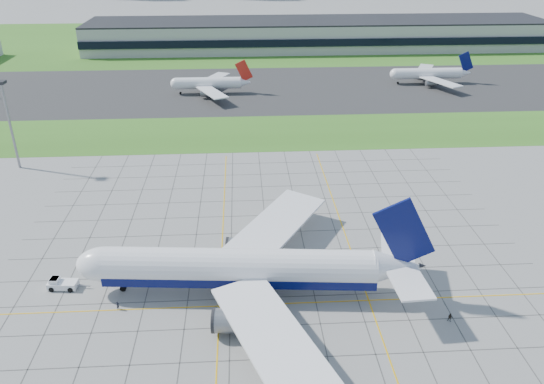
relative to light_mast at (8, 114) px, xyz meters
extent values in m
plane|color=#979792|center=(70.00, -65.00, -16.18)|extent=(1400.00, 1400.00, 0.00)
cube|color=#33621C|center=(70.00, 25.00, -16.16)|extent=(700.00, 35.00, 0.04)
cube|color=#383838|center=(70.00, 80.00, -16.15)|extent=(700.00, 75.00, 0.04)
cube|color=#33621C|center=(70.00, 190.00, -16.16)|extent=(700.00, 145.00, 0.04)
cube|color=#474744|center=(22.00, -55.00, -16.17)|extent=(0.18, 130.00, 0.02)
cube|color=#474744|center=(30.00, -55.00, -16.17)|extent=(0.18, 130.00, 0.02)
cube|color=#474744|center=(38.00, -55.00, -16.17)|extent=(0.18, 130.00, 0.02)
cube|color=#474744|center=(46.00, -55.00, -16.17)|extent=(0.18, 130.00, 0.02)
cube|color=#474744|center=(54.00, -55.00, -16.17)|extent=(0.18, 130.00, 0.02)
cube|color=#474744|center=(62.00, -55.00, -16.17)|extent=(0.18, 130.00, 0.02)
cube|color=#474744|center=(70.00, -55.00, -16.17)|extent=(0.18, 130.00, 0.02)
cube|color=#474744|center=(78.00, -55.00, -16.17)|extent=(0.18, 130.00, 0.02)
cube|color=#474744|center=(86.00, -55.00, -16.17)|extent=(0.18, 130.00, 0.02)
cube|color=#474744|center=(94.00, -55.00, -16.17)|extent=(0.18, 130.00, 0.02)
cube|color=#474744|center=(102.00, -55.00, -16.17)|extent=(0.18, 130.00, 0.02)
cube|color=#474744|center=(110.00, -55.00, -16.17)|extent=(0.18, 130.00, 0.02)
cube|color=#474744|center=(118.00, -55.00, -16.17)|extent=(0.18, 130.00, 0.02)
cube|color=#474744|center=(70.00, -81.00, -16.17)|extent=(110.00, 0.18, 0.02)
cube|color=#474744|center=(70.00, -73.00, -16.17)|extent=(110.00, 0.18, 0.02)
cube|color=#474744|center=(70.00, -65.00, -16.17)|extent=(110.00, 0.18, 0.02)
cube|color=#474744|center=(70.00, -57.00, -16.17)|extent=(110.00, 0.18, 0.02)
cube|color=#474744|center=(70.00, -49.00, -16.17)|extent=(110.00, 0.18, 0.02)
cube|color=#474744|center=(70.00, -41.00, -16.17)|extent=(110.00, 0.18, 0.02)
cube|color=#474744|center=(70.00, -33.00, -16.17)|extent=(110.00, 0.18, 0.02)
cube|color=#474744|center=(70.00, -25.00, -16.17)|extent=(110.00, 0.18, 0.02)
cube|color=#474744|center=(70.00, -17.00, -16.17)|extent=(110.00, 0.18, 0.02)
cube|color=#474744|center=(70.00, -9.00, -16.17)|extent=(110.00, 0.18, 0.02)
cube|color=#474744|center=(70.00, -1.00, -16.17)|extent=(110.00, 0.18, 0.02)
cube|color=#EDB10C|center=(70.00, -67.00, -16.16)|extent=(120.00, 0.25, 0.03)
cube|color=#EDB10C|center=(60.00, -45.00, -16.16)|extent=(0.25, 100.00, 0.03)
cube|color=#EDB10C|center=(88.00, -45.00, -16.16)|extent=(0.25, 100.00, 0.03)
cube|color=#B7B7B2|center=(110.00, 165.00, -8.68)|extent=(260.00, 42.00, 15.00)
cube|color=black|center=(110.00, 143.50, -9.18)|extent=(260.00, 1.00, 4.00)
cube|color=black|center=(110.00, 165.00, -0.78)|extent=(260.00, 42.00, 0.80)
cylinder|color=gray|center=(0.00, 0.00, -3.68)|extent=(0.70, 0.70, 25.00)
cube|color=black|center=(0.00, 0.00, 9.02)|extent=(2.50, 2.50, 0.80)
cylinder|color=white|center=(63.89, -63.19, -10.00)|extent=(51.14, 10.96, 6.62)
cube|color=#070D49|center=(63.89, -63.19, -12.10)|extent=(51.10, 10.52, 1.77)
ellipsoid|color=white|center=(38.60, -61.01, -10.00)|extent=(11.12, 7.51, 6.62)
cube|color=black|center=(36.18, -60.80, -9.45)|extent=(2.72, 3.73, 0.66)
cone|color=white|center=(93.02, -65.71, -9.67)|extent=(9.34, 7.03, 6.29)
cube|color=#070D49|center=(93.57, -65.76, -2.28)|extent=(12.03, 1.58, 14.08)
cube|color=white|center=(72.00, -46.17, -11.11)|extent=(24.41, 31.61, 1.07)
cube|color=white|center=(68.96, -81.35, -11.11)|extent=(20.39, 32.41, 1.07)
cylinder|color=slate|center=(64.88, -51.65, -13.31)|extent=(7.51, 4.79, 4.19)
cylinder|color=slate|center=(62.89, -74.74, -13.31)|extent=(7.51, 4.79, 4.19)
cylinder|color=gray|center=(41.35, -61.25, -14.75)|extent=(0.43, 0.43, 2.87)
cylinder|color=black|center=(41.35, -61.25, -15.57)|extent=(1.26, 0.65, 1.21)
cylinder|color=black|center=(69.69, -60.15, -15.46)|extent=(1.54, 1.44, 1.43)
cylinder|color=black|center=(69.08, -67.19, -15.46)|extent=(1.54, 1.44, 1.43)
cube|color=white|center=(29.56, -59.62, -15.35)|extent=(5.72, 3.04, 1.29)
cube|color=white|center=(28.09, -59.49, -14.43)|extent=(1.82, 2.16, 1.01)
cube|color=black|center=(28.09, -59.49, -14.25)|extent=(1.62, 1.96, 0.64)
cube|color=gray|center=(33.50, -59.96, -15.63)|extent=(2.76, 0.40, 0.17)
cylinder|color=black|center=(27.83, -58.27, -15.68)|extent=(1.05, 0.55, 1.01)
cylinder|color=black|center=(27.62, -60.65, -15.68)|extent=(1.05, 0.55, 1.01)
cylinder|color=black|center=(31.49, -58.59, -15.68)|extent=(1.05, 0.55, 1.01)
cylinder|color=black|center=(31.29, -60.97, -15.68)|extent=(1.05, 0.55, 1.01)
imported|color=black|center=(41.47, -66.79, -15.33)|extent=(0.62, 0.73, 1.69)
imported|color=black|center=(101.05, -73.74, -15.33)|extent=(1.04, 0.97, 1.71)
cylinder|color=white|center=(51.62, 73.89, -11.68)|extent=(26.86, 4.80, 4.80)
cube|color=red|center=(66.55, 73.89, -6.68)|extent=(7.46, 0.40, 9.15)
cube|color=white|center=(53.49, 84.89, -12.48)|extent=(13.89, 20.66, 0.40)
cube|color=white|center=(53.49, 62.89, -12.48)|extent=(13.89, 20.66, 0.40)
cylinder|color=black|center=(53.86, 76.09, -15.68)|extent=(1.00, 1.00, 1.00)
cylinder|color=black|center=(53.86, 71.69, -15.68)|extent=(1.00, 1.00, 1.00)
cylinder|color=white|center=(148.59, 84.30, -11.68)|extent=(29.67, 4.80, 4.80)
cube|color=#080C52|center=(165.08, 84.30, -6.68)|extent=(7.46, 0.40, 9.15)
cube|color=white|center=(150.65, 95.30, -12.48)|extent=(13.89, 20.66, 0.40)
cube|color=white|center=(150.65, 73.30, -12.48)|extent=(13.89, 20.66, 0.40)
cylinder|color=black|center=(151.06, 86.50, -15.68)|extent=(1.00, 1.00, 1.00)
cylinder|color=black|center=(151.06, 82.10, -15.68)|extent=(1.00, 1.00, 1.00)
camera|label=1|loc=(65.03, -145.71, 46.69)|focal=35.00mm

